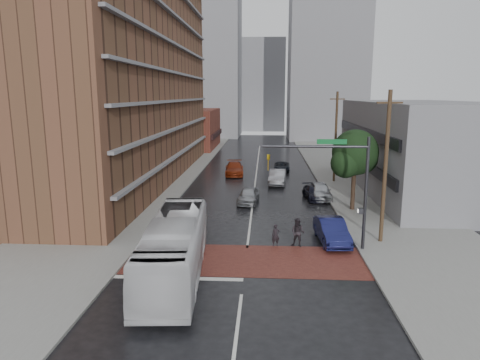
# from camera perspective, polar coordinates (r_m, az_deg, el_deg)

# --- Properties ---
(ground) EXTENTS (160.00, 160.00, 0.00)m
(ground) POSITION_cam_1_polar(r_m,az_deg,el_deg) (25.48, 0.71, -11.04)
(ground) COLOR black
(ground) RESTS_ON ground
(crosswalk) EXTENTS (14.00, 5.00, 0.02)m
(crosswalk) POSITION_cam_1_polar(r_m,az_deg,el_deg) (25.94, 0.77, -10.60)
(crosswalk) COLOR brown
(crosswalk) RESTS_ON ground
(sidewalk_west) EXTENTS (9.00, 90.00, 0.15)m
(sidewalk_west) POSITION_cam_1_polar(r_m,az_deg,el_deg) (51.06, -10.92, 0.28)
(sidewalk_west) COLOR gray
(sidewalk_west) RESTS_ON ground
(sidewalk_east) EXTENTS (9.00, 90.00, 0.15)m
(sidewalk_east) POSITION_cam_1_polar(r_m,az_deg,el_deg) (50.56, 15.23, -0.02)
(sidewalk_east) COLOR gray
(sidewalk_east) RESTS_ON ground
(apartment_block) EXTENTS (10.00, 44.00, 28.00)m
(apartment_block) POSITION_cam_1_polar(r_m,az_deg,el_deg) (50.05, -14.72, 15.93)
(apartment_block) COLOR brown
(apartment_block) RESTS_ON ground
(storefront_west) EXTENTS (8.00, 16.00, 7.00)m
(storefront_west) POSITION_cam_1_polar(r_m,az_deg,el_deg) (78.87, -6.19, 6.79)
(storefront_west) COLOR brown
(storefront_west) RESTS_ON ground
(building_east) EXTENTS (11.00, 26.00, 9.00)m
(building_east) POSITION_cam_1_polar(r_m,az_deg,el_deg) (46.47, 22.82, 4.04)
(building_east) COLOR gray
(building_east) RESTS_ON ground
(distant_tower_west) EXTENTS (18.00, 16.00, 32.00)m
(distant_tower_west) POSITION_cam_1_polar(r_m,az_deg,el_deg) (102.84, -5.20, 14.84)
(distant_tower_west) COLOR gray
(distant_tower_west) RESTS_ON ground
(distant_tower_east) EXTENTS (16.00, 14.00, 36.00)m
(distant_tower_east) POSITION_cam_1_polar(r_m,az_deg,el_deg) (96.75, 11.53, 16.07)
(distant_tower_east) COLOR gray
(distant_tower_east) RESTS_ON ground
(distant_tower_center) EXTENTS (12.00, 10.00, 24.00)m
(distant_tower_center) POSITION_cam_1_polar(r_m,az_deg,el_deg) (118.55, 2.97, 12.47)
(distant_tower_center) COLOR gray
(distant_tower_center) RESTS_ON ground
(street_tree) EXTENTS (4.20, 4.10, 6.90)m
(street_tree) POSITION_cam_1_polar(r_m,az_deg,el_deg) (36.67, 15.09, 3.17)
(street_tree) COLOR #332319
(street_tree) RESTS_ON ground
(signal_mast) EXTENTS (6.50, 0.30, 7.20)m
(signal_mast) POSITION_cam_1_polar(r_m,az_deg,el_deg) (26.92, 13.53, 0.39)
(signal_mast) COLOR #2D2D33
(signal_mast) RESTS_ON ground
(utility_pole_near) EXTENTS (1.60, 0.26, 10.00)m
(utility_pole_near) POSITION_cam_1_polar(r_m,az_deg,el_deg) (28.95, 18.82, 1.66)
(utility_pole_near) COLOR #473321
(utility_pole_near) RESTS_ON ground
(utility_pole_far) EXTENTS (1.60, 0.26, 10.00)m
(utility_pole_far) POSITION_cam_1_polar(r_m,az_deg,el_deg) (48.37, 12.64, 5.67)
(utility_pole_far) COLOR #473321
(utility_pole_far) RESTS_ON ground
(transit_bus) EXTENTS (3.63, 11.81, 3.24)m
(transit_bus) POSITION_cam_1_polar(r_m,az_deg,el_deg) (23.54, -8.67, -8.88)
(transit_bus) COLOR silver
(transit_bus) RESTS_ON ground
(pedestrian_a) EXTENTS (0.60, 0.45, 1.47)m
(pedestrian_a) POSITION_cam_1_polar(r_m,az_deg,el_deg) (28.01, 4.78, -7.37)
(pedestrian_a) COLOR black
(pedestrian_a) RESTS_ON ground
(pedestrian_b) EXTENTS (1.12, 1.01, 1.90)m
(pedestrian_b) POSITION_cam_1_polar(r_m,az_deg,el_deg) (28.02, 7.72, -6.97)
(pedestrian_b) COLOR black
(pedestrian_b) RESTS_ON ground
(car_travel_a) EXTENTS (2.14, 4.36, 1.43)m
(car_travel_a) POSITION_cam_1_polar(r_m,az_deg,el_deg) (38.74, 1.14, -2.06)
(car_travel_a) COLOR #9DA0A4
(car_travel_a) RESTS_ON ground
(car_travel_b) EXTENTS (2.14, 5.01, 1.61)m
(car_travel_b) POSITION_cam_1_polar(r_m,az_deg,el_deg) (46.92, 5.00, 0.38)
(car_travel_b) COLOR #A2A3A9
(car_travel_b) RESTS_ON ground
(car_travel_c) EXTENTS (2.51, 5.47, 1.55)m
(car_travel_c) POSITION_cam_1_polar(r_m,az_deg,el_deg) (52.31, -0.76, 1.54)
(car_travel_c) COLOR maroon
(car_travel_c) RESTS_ON ground
(suv_travel) EXTENTS (2.10, 4.28, 1.17)m
(suv_travel) POSITION_cam_1_polar(r_m,az_deg,el_deg) (55.24, 5.59, 1.81)
(suv_travel) COLOR black
(suv_travel) RESTS_ON ground
(car_parked_near) EXTENTS (2.04, 4.91, 1.58)m
(car_parked_near) POSITION_cam_1_polar(r_m,az_deg,el_deg) (29.28, 12.13, -6.64)
(car_parked_near) COLOR #141749
(car_parked_near) RESTS_ON ground
(car_parked_mid) EXTENTS (2.22, 4.37, 1.22)m
(car_parked_mid) POSITION_cam_1_polar(r_m,az_deg,el_deg) (40.83, 9.89, -1.69)
(car_parked_mid) COLOR black
(car_parked_mid) RESTS_ON ground
(car_parked_far) EXTENTS (2.02, 4.62, 1.55)m
(car_parked_far) POSITION_cam_1_polar(r_m,az_deg,el_deg) (41.03, 10.63, -1.41)
(car_parked_far) COLOR #B4B8BC
(car_parked_far) RESTS_ON ground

